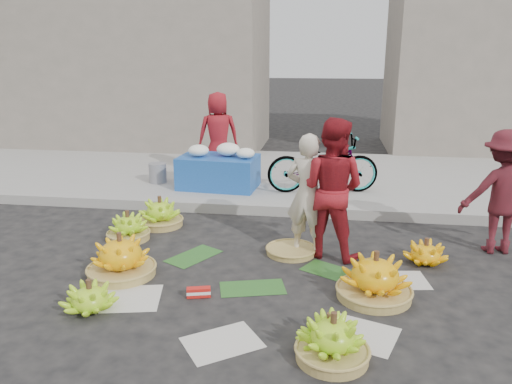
# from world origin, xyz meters

# --- Properties ---
(ground) EXTENTS (80.00, 80.00, 0.00)m
(ground) POSITION_xyz_m (0.00, 0.00, 0.00)
(ground) COLOR black
(ground) RESTS_ON ground
(curb) EXTENTS (40.00, 0.25, 0.15)m
(curb) POSITION_xyz_m (0.00, 2.20, 0.07)
(curb) COLOR gray
(curb) RESTS_ON ground
(sidewalk) EXTENTS (40.00, 4.00, 0.12)m
(sidewalk) POSITION_xyz_m (0.00, 4.30, 0.06)
(sidewalk) COLOR gray
(sidewalk) RESTS_ON ground
(building_left) EXTENTS (6.00, 3.00, 4.00)m
(building_left) POSITION_xyz_m (-4.00, 7.20, 2.00)
(building_left) COLOR gray
(building_left) RESTS_ON sidewalk
(building_right) EXTENTS (5.00, 3.00, 5.00)m
(building_right) POSITION_xyz_m (4.50, 7.70, 2.50)
(building_right) COLOR gray
(building_right) RESTS_ON sidewalk
(newspaper_scatter) EXTENTS (3.20, 1.80, 0.00)m
(newspaper_scatter) POSITION_xyz_m (0.00, -0.80, 0.00)
(newspaper_scatter) COLOR beige
(newspaper_scatter) RESTS_ON ground
(banana_leaves) EXTENTS (2.00, 1.00, 0.00)m
(banana_leaves) POSITION_xyz_m (-0.10, 0.20, 0.00)
(banana_leaves) COLOR #20531B
(banana_leaves) RESTS_ON ground
(banana_bunch_0) EXTENTS (0.71, 0.71, 0.48)m
(banana_bunch_0) POSITION_xyz_m (-1.53, -0.10, 0.21)
(banana_bunch_0) COLOR olive
(banana_bunch_0) RESTS_ON ground
(banana_bunch_1) EXTENTS (0.58, 0.58, 0.31)m
(banana_bunch_1) POSITION_xyz_m (-1.51, -0.85, 0.13)
(banana_bunch_1) COLOR #82C71C
(banana_bunch_1) RESTS_ON ground
(banana_bunch_2) EXTENTS (0.56, 0.56, 0.40)m
(banana_bunch_2) POSITION_xyz_m (0.69, -1.30, 0.17)
(banana_bunch_2) COLOR olive
(banana_bunch_2) RESTS_ON ground
(banana_bunch_3) EXTENTS (0.50, 0.50, 0.31)m
(banana_bunch_3) POSITION_xyz_m (0.67, -1.15, 0.13)
(banana_bunch_3) COLOR #82C71C
(banana_bunch_3) RESTS_ON ground
(banana_bunch_4) EXTENTS (0.77, 0.77, 0.48)m
(banana_bunch_4) POSITION_xyz_m (1.09, -0.22, 0.21)
(banana_bunch_4) COLOR olive
(banana_bunch_4) RESTS_ON ground
(banana_bunch_5) EXTENTS (0.47, 0.47, 0.30)m
(banana_bunch_5) POSITION_xyz_m (1.73, 0.69, 0.13)
(banana_bunch_5) COLOR #FFBA0C
(banana_bunch_5) RESTS_ON ground
(banana_bunch_6) EXTENTS (0.58, 0.58, 0.38)m
(banana_bunch_6) POSITION_xyz_m (-1.86, 0.92, 0.16)
(banana_bunch_6) COLOR olive
(banana_bunch_6) RESTS_ON ground
(banana_bunch_7) EXTENTS (0.59, 0.59, 0.42)m
(banana_bunch_7) POSITION_xyz_m (-1.63, 1.47, 0.18)
(banana_bunch_7) COLOR olive
(banana_bunch_7) RESTS_ON ground
(basket_spare) EXTENTS (0.75, 0.75, 0.07)m
(basket_spare) POSITION_xyz_m (0.22, 0.75, 0.03)
(basket_spare) COLOR olive
(basket_spare) RESTS_ON ground
(incense_stack) EXTENTS (0.24, 0.13, 0.09)m
(incense_stack) POSITION_xyz_m (-0.59, -0.46, 0.05)
(incense_stack) COLOR red
(incense_stack) RESTS_ON ground
(vendor_cream) EXTENTS (0.60, 0.48, 1.43)m
(vendor_cream) POSITION_xyz_m (0.39, 0.80, 0.71)
(vendor_cream) COLOR beige
(vendor_cream) RESTS_ON ground
(vendor_red) EXTENTS (0.95, 0.84, 1.61)m
(vendor_red) POSITION_xyz_m (0.65, 0.78, 0.80)
(vendor_red) COLOR maroon
(vendor_red) RESTS_ON ground
(man_striped) EXTENTS (1.00, 0.64, 1.46)m
(man_striped) POSITION_xyz_m (2.62, 1.18, 0.73)
(man_striped) COLOR maroon
(man_striped) RESTS_ON ground
(flower_table) EXTENTS (1.31, 0.88, 0.73)m
(flower_table) POSITION_xyz_m (-1.16, 3.10, 0.42)
(flower_table) COLOR #184AA0
(flower_table) RESTS_ON sidewalk
(grey_bucket) EXTENTS (0.30, 0.30, 0.34)m
(grey_bucket) POSITION_xyz_m (-2.27, 3.27, 0.29)
(grey_bucket) COLOR slate
(grey_bucket) RESTS_ON sidewalk
(flower_vendor) EXTENTS (0.85, 0.69, 1.49)m
(flower_vendor) POSITION_xyz_m (-1.36, 4.00, 0.87)
(flower_vendor) COLOR maroon
(flower_vendor) RESTS_ON sidewalk
(bicycle) EXTENTS (0.92, 1.84, 0.93)m
(bicycle) POSITION_xyz_m (0.53, 3.07, 0.58)
(bicycle) COLOR gray
(bicycle) RESTS_ON sidewalk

